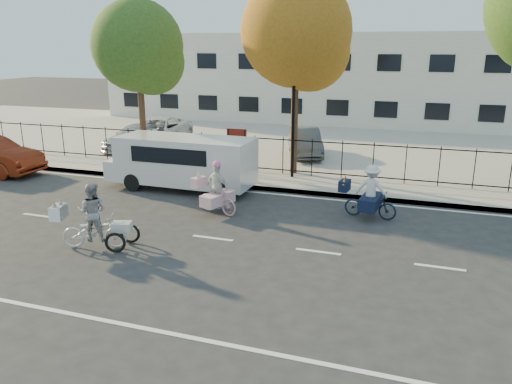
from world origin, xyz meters
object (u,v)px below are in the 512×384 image
at_px(unicorn_bike, 217,194).
at_px(lot_car_b, 157,131).
at_px(lamppost, 294,102).
at_px(lot_car_a, 135,137).
at_px(zebra_trike, 94,223).
at_px(white_van, 183,161).
at_px(pedestrian, 161,147).
at_px(lot_car_c, 305,142).
at_px(bull_bike, 370,197).

height_order(unicorn_bike, lot_car_b, unicorn_bike).
relative_size(lamppost, lot_car_b, 0.84).
bearing_deg(lot_car_a, unicorn_bike, -39.82).
relative_size(zebra_trike, white_van, 0.37).
xyz_separation_m(pedestrian, lot_car_c, (5.28, 4.32, -0.24)).
height_order(lamppost, lot_car_a, lamppost).
bearing_deg(white_van, pedestrian, 134.60).
distance_m(zebra_trike, white_van, 5.91).
xyz_separation_m(unicorn_bike, bull_bike, (4.67, 1.16, 0.03)).
bearing_deg(white_van, zebra_trike, -85.97).
bearing_deg(lamppost, pedestrian, -177.86).
bearing_deg(lot_car_b, unicorn_bike, -56.26).
relative_size(lamppost, unicorn_bike, 2.45).
height_order(lot_car_a, lot_car_b, lot_car_b).
height_order(lamppost, bull_bike, lamppost).
bearing_deg(unicorn_bike, lamppost, 4.71).
bearing_deg(lamppost, zebra_trike, -110.77).
relative_size(lot_car_a, lot_car_c, 1.05).
height_order(zebra_trike, pedestrian, pedestrian).
relative_size(bull_bike, white_van, 0.33).
bearing_deg(lot_car_c, lot_car_b, 159.80).
bearing_deg(bull_bike, zebra_trike, 132.38).
height_order(white_van, lot_car_a, white_van).
relative_size(unicorn_bike, lot_car_c, 0.46).
relative_size(lamppost, lot_car_a, 1.07).
xyz_separation_m(lamppost, white_van, (-3.52, -2.53, -2.03)).
bearing_deg(bull_bike, white_van, 87.62).
bearing_deg(lot_car_c, lamppost, -103.10).
bearing_deg(pedestrian, zebra_trike, 80.82).
bearing_deg(lot_car_b, lamppost, -31.59).
bearing_deg(zebra_trike, white_van, -14.60).
bearing_deg(lot_car_b, bull_bike, -38.38).
relative_size(white_van, lot_car_b, 1.08).
height_order(bull_bike, lot_car_c, bull_bike).
height_order(white_van, pedestrian, white_van).
bearing_deg(lot_car_b, white_van, -58.93).
distance_m(bull_bike, white_van, 7.05).
distance_m(bull_bike, lot_car_c, 8.63).
distance_m(lamppost, lot_car_b, 9.70).
bearing_deg(lot_car_c, bull_bike, -82.58).
distance_m(zebra_trike, lot_car_c, 12.82).
bearing_deg(pedestrian, unicorn_bike, 108.36).
bearing_deg(zebra_trike, lot_car_a, 9.27).
xyz_separation_m(unicorn_bike, lot_car_b, (-7.21, 8.98, 0.22)).
bearing_deg(lot_car_b, pedestrian, -63.64).
distance_m(unicorn_bike, lot_car_c, 8.90).
bearing_deg(lot_car_a, lot_car_c, 12.42).
bearing_deg(zebra_trike, unicorn_bike, -45.97).
relative_size(zebra_trike, unicorn_bike, 1.18).
height_order(unicorn_bike, pedestrian, pedestrian).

